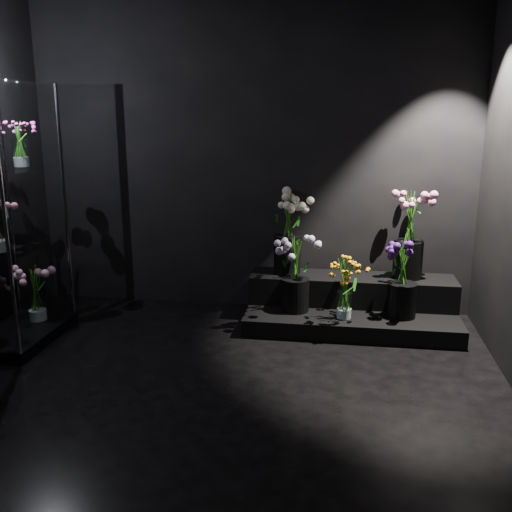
# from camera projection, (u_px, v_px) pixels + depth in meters

# --- Properties ---
(floor) EXTENTS (4.00, 4.00, 0.00)m
(floor) POSITION_uv_depth(u_px,v_px,m) (200.00, 409.00, 3.56)
(floor) COLOR black
(floor) RESTS_ON ground
(wall_back) EXTENTS (4.00, 0.00, 4.00)m
(wall_back) POSITION_uv_depth(u_px,v_px,m) (250.00, 157.00, 5.13)
(wall_back) COLOR black
(wall_back) RESTS_ON floor
(display_riser) EXTENTS (1.78, 0.79, 0.40)m
(display_riser) POSITION_uv_depth(u_px,v_px,m) (351.00, 305.00, 4.96)
(display_riser) COLOR black
(display_riser) RESTS_ON floor
(display_case) EXTENTS (0.55, 0.92, 2.01)m
(display_case) POSITION_uv_depth(u_px,v_px,m) (8.00, 218.00, 4.38)
(display_case) COLOR black
(display_case) RESTS_ON floor
(bouquet_orange_bells) EXTENTS (0.30, 0.30, 0.51)m
(bouquet_orange_bells) POSITION_uv_depth(u_px,v_px,m) (345.00, 287.00, 4.62)
(bouquet_orange_bells) COLOR white
(bouquet_orange_bells) RESTS_ON display_riser
(bouquet_lilac) EXTENTS (0.46, 0.46, 0.64)m
(bouquet_lilac) POSITION_uv_depth(u_px,v_px,m) (296.00, 268.00, 4.77)
(bouquet_lilac) COLOR black
(bouquet_lilac) RESTS_ON display_riser
(bouquet_purple) EXTENTS (0.36, 0.36, 0.64)m
(bouquet_purple) POSITION_uv_depth(u_px,v_px,m) (403.00, 276.00, 4.64)
(bouquet_purple) COLOR black
(bouquet_purple) RESTS_ON display_riser
(bouquet_cream_roses) EXTENTS (0.45, 0.45, 0.71)m
(bouquet_cream_roses) POSITION_uv_depth(u_px,v_px,m) (288.00, 227.00, 5.01)
(bouquet_cream_roses) COLOR black
(bouquet_cream_roses) RESTS_ON display_riser
(bouquet_pink_roses) EXTENTS (0.44, 0.44, 0.77)m
(bouquet_pink_roses) POSITION_uv_depth(u_px,v_px,m) (410.00, 230.00, 4.86)
(bouquet_pink_roses) COLOR black
(bouquet_pink_roses) RESTS_ON display_riser
(bouquet_case_magenta) EXTENTS (0.29, 0.29, 0.35)m
(bouquet_case_magenta) POSITION_uv_depth(u_px,v_px,m) (19.00, 143.00, 4.39)
(bouquet_case_magenta) COLOR white
(bouquet_case_magenta) RESTS_ON display_case
(bouquet_case_base_pink) EXTENTS (0.39, 0.39, 0.49)m
(bouquet_case_base_pink) POSITION_uv_depth(u_px,v_px,m) (36.00, 291.00, 4.74)
(bouquet_case_base_pink) COLOR white
(bouquet_case_base_pink) RESTS_ON display_case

